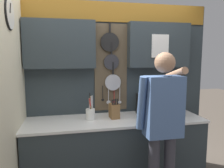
% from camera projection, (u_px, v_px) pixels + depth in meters
% --- Properties ---
extents(base_cabinet_counter, '(2.24, 0.67, 0.89)m').
position_uv_depth(base_cabinet_counter, '(116.00, 152.00, 2.83)').
color(base_cabinet_counter, '#2D383D').
rests_on(base_cabinet_counter, ground_plane).
extents(back_wall_unit, '(2.81, 0.22, 2.39)m').
position_uv_depth(back_wall_unit, '(111.00, 71.00, 2.99)').
color(back_wall_unit, '#2D383D').
rests_on(back_wall_unit, ground_plane).
extents(side_wall, '(0.07, 1.60, 2.39)m').
position_uv_depth(side_wall, '(11.00, 104.00, 2.13)').
color(side_wall, beige).
rests_on(side_wall, ground_plane).
extents(microwave, '(0.54, 0.36, 0.28)m').
position_uv_depth(microwave, '(159.00, 105.00, 2.92)').
color(microwave, black).
rests_on(microwave, base_cabinet_counter).
extents(knife_block, '(0.12, 0.16, 0.26)m').
position_uv_depth(knife_block, '(114.00, 111.00, 2.79)').
color(knife_block, brown).
rests_on(knife_block, base_cabinet_counter).
extents(utensil_crock, '(0.11, 0.11, 0.34)m').
position_uv_depth(utensil_crock, '(90.00, 113.00, 2.73)').
color(utensil_crock, white).
rests_on(utensil_crock, base_cabinet_counter).
extents(person, '(0.54, 0.66, 1.72)m').
position_uv_depth(person, '(163.00, 119.00, 2.29)').
color(person, '#383842').
rests_on(person, ground_plane).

